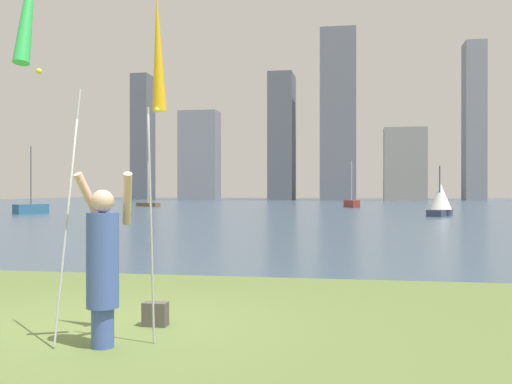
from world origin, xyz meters
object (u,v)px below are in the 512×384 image
Objects in this scene: kite_flag_right at (158,59)px; sailboat_6 at (440,200)px; person at (103,261)px; sailboat_5 at (31,208)px; sailboat_8 at (148,204)px; sailboat_2 at (352,203)px; bag at (155,314)px.

kite_flag_right is 1.20× the size of sailboat_6.
person is 0.58× the size of sailboat_6.
sailboat_5 is 1.02× the size of sailboat_8.
person is 34.62m from sailboat_6.
sailboat_2 reaches higher than kite_flag_right.
sailboat_2 reaches higher than sailboat_6.
sailboat_8 is at bearing 85.58° from sailboat_5.
sailboat_5 is at bearing -176.90° from sailboat_6.
kite_flag_right is (0.48, 0.37, 2.23)m from person.
person is at bearing -92.19° from sailboat_2.
person is 2.31m from kite_flag_right.
sailboat_5 reaches higher than sailboat_6.
sailboat_2 is at bearing 72.47° from person.
sailboat_6 is 31.81m from sailboat_8.
sailboat_2 reaches higher than person.
sailboat_5 is (-20.46, 31.83, -2.77)m from kite_flag_right.
sailboat_6 is (27.84, 1.51, 0.63)m from sailboat_5.
kite_flag_right is at bearing -102.49° from sailboat_6.
bag is 0.06× the size of sailboat_5.
person is 1.32m from bag.
kite_flag_right is 0.82× the size of sailboat_5.
sailboat_2 is at bearing 88.00° from bag.
bag is 0.06× the size of sailboat_8.
sailboat_2 is (1.77, 50.75, 0.24)m from bag.
kite_flag_right is 0.84× the size of sailboat_8.
person is at bearing -142.37° from kite_flag_right.
sailboat_5 is at bearing 122.73° from kite_flag_right.
sailboat_5 is 19.37m from sailboat_8.
person is 37.90m from sailboat_5.
person is at bearing -70.26° from sailboat_8.
person is at bearing -103.14° from sailboat_6.
bag is 33.56m from sailboat_6.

